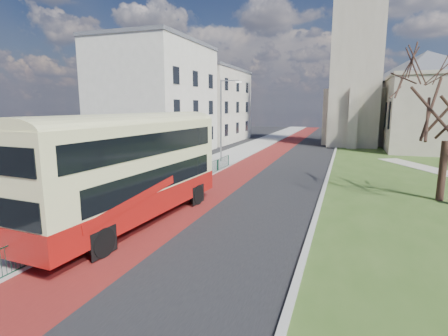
% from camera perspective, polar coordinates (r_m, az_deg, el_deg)
% --- Properties ---
extents(ground, '(160.00, 160.00, 0.00)m').
position_cam_1_polar(ground, '(17.40, -6.81, -8.83)').
color(ground, black).
rests_on(ground, ground).
extents(road_carriageway, '(9.00, 120.00, 0.01)m').
position_cam_1_polar(road_carriageway, '(35.67, 9.71, 0.91)').
color(road_carriageway, black).
rests_on(road_carriageway, ground).
extents(bus_lane, '(3.40, 120.00, 0.01)m').
position_cam_1_polar(bus_lane, '(36.21, 5.50, 1.14)').
color(bus_lane, '#591414').
rests_on(bus_lane, ground).
extents(pavement_west, '(4.00, 120.00, 0.12)m').
position_cam_1_polar(pavement_west, '(37.28, -0.18, 1.53)').
color(pavement_west, gray).
rests_on(pavement_west, ground).
extents(kerb_west, '(0.25, 120.00, 0.13)m').
position_cam_1_polar(kerb_west, '(36.67, 2.77, 1.39)').
color(kerb_west, '#999993').
rests_on(kerb_west, ground).
extents(kerb_east, '(0.25, 80.00, 0.13)m').
position_cam_1_polar(kerb_east, '(37.17, 17.24, 1.06)').
color(kerb_east, '#999993').
rests_on(kerb_east, ground).
extents(pedestrian_railing, '(0.07, 24.00, 1.12)m').
position_cam_1_polar(pedestrian_railing, '(21.97, -9.17, -3.37)').
color(pedestrian_railing, '#0D3C29').
rests_on(pedestrian_railing, ground).
extents(gothic_church, '(16.38, 18.00, 40.00)m').
position_cam_1_polar(gothic_church, '(53.52, 26.02, 17.20)').
color(gothic_church, gray).
rests_on(gothic_church, ground).
extents(street_block_near, '(10.30, 14.30, 13.00)m').
position_cam_1_polar(street_block_near, '(42.49, -10.98, 11.14)').
color(street_block_near, beige).
rests_on(street_block_near, ground).
extents(street_block_far, '(10.30, 16.30, 11.50)m').
position_cam_1_polar(street_block_far, '(56.89, -2.69, 10.25)').
color(street_block_far, '#BEB5A1').
rests_on(street_block_far, ground).
extents(streetlamp, '(2.13, 0.18, 8.00)m').
position_cam_1_polar(streetlamp, '(34.77, -0.27, 8.42)').
color(streetlamp, gray).
rests_on(streetlamp, pavement_west).
extents(bus, '(3.53, 12.26, 5.06)m').
position_cam_1_polar(bus, '(17.07, -14.80, 0.54)').
color(bus, maroon).
rests_on(bus, ground).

